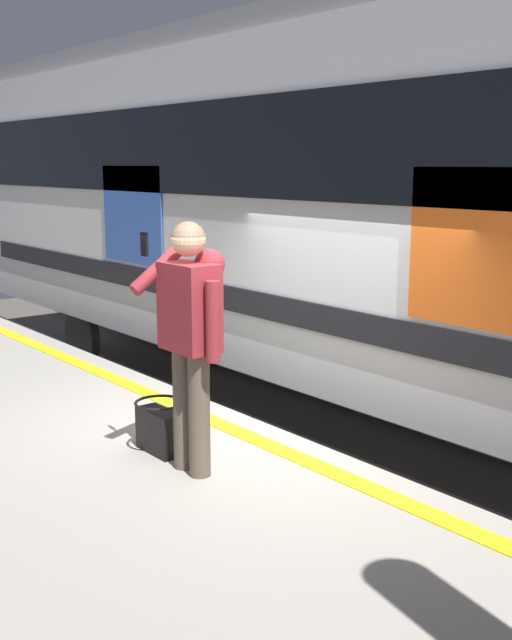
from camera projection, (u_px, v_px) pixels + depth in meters
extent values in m
plane|color=#4C4742|center=(270.00, 538.00, 6.23)|extent=(24.62, 24.62, 0.00)
cube|color=#9E998E|center=(38.00, 559.00, 4.95)|extent=(15.76, 3.86, 0.95)
cube|color=yellow|center=(240.00, 432.00, 5.86)|extent=(15.44, 0.16, 0.01)
cube|color=slate|center=(394.00, 481.00, 7.14)|extent=(20.48, 0.08, 0.16)
cube|color=slate|center=(487.00, 446.00, 8.02)|extent=(20.48, 0.08, 0.16)
cube|color=silver|center=(374.00, 205.00, 7.86)|extent=(13.34, 2.86, 3.17)
cube|color=gray|center=(379.00, 28.00, 7.53)|extent=(13.08, 2.63, 0.24)
cube|color=black|center=(264.00, 147.00, 6.86)|extent=(12.68, 0.03, 0.90)
cube|color=black|center=(263.00, 306.00, 7.14)|extent=(12.68, 0.03, 0.24)
cube|color=#D85919|center=(484.00, 250.00, 5.22)|extent=(1.25, 0.02, 1.09)
cube|color=#3359B2|center=(132.00, 215.00, 8.78)|extent=(1.25, 0.02, 1.09)
cylinder|color=black|center=(82.00, 336.00, 10.84)|extent=(0.84, 0.12, 0.84)
cylinder|color=black|center=(215.00, 317.00, 12.26)|extent=(0.84, 0.12, 0.84)
cylinder|color=brown|center=(199.00, 415.00, 4.99)|extent=(0.14, 0.14, 0.82)
cylinder|color=brown|center=(184.00, 408.00, 5.12)|extent=(0.14, 0.14, 0.82)
cube|color=maroon|center=(190.00, 307.00, 4.92)|extent=(0.40, 0.24, 0.56)
sphere|color=maroon|center=(210.00, 264.00, 4.97)|extent=(0.20, 0.20, 0.20)
sphere|color=tan|center=(188.00, 239.00, 4.83)|extent=(0.22, 0.22, 0.22)
cylinder|color=maroon|center=(213.00, 322.00, 4.74)|extent=(0.09, 0.09, 0.51)
cylinder|color=maroon|center=(158.00, 268.00, 5.00)|extent=(0.09, 0.42, 0.33)
cube|color=black|center=(144.00, 244.00, 4.90)|extent=(0.07, 0.02, 0.15)
cube|color=black|center=(160.00, 431.00, 5.45)|extent=(0.38, 0.17, 0.30)
torus|color=black|center=(159.00, 403.00, 5.41)|extent=(0.35, 0.35, 0.02)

